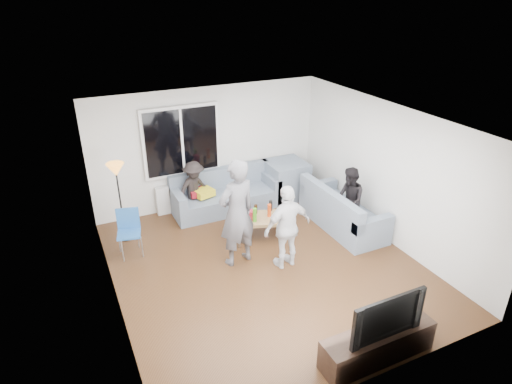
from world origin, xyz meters
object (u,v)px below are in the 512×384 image
sofa_right_section (343,208)px  spectator_back (194,189)px  sofa_back_section (226,192)px  spectator_right (349,200)px  television (383,313)px  player_right (287,227)px  floor_lamp (121,203)px  tv_console (378,345)px  coffee_table (257,227)px  side_chair (129,234)px  player_left (237,213)px

sofa_right_section → spectator_back: bearing=55.6°
sofa_back_section → spectator_right: 2.63m
television → spectator_right: bearing=60.6°
spectator_right → television: (-1.64, -2.91, 0.09)m
television → player_right: bearing=91.0°
player_right → spectator_back: 2.58m
spectator_right → television: spectator_right is taller
player_right → sofa_back_section: bearing=-90.9°
floor_lamp → sofa_back_section: bearing=7.9°
floor_lamp → television: floor_lamp is taller
spectator_right → tv_console: (-1.64, -2.91, -0.44)m
spectator_right → spectator_back: size_ratio=1.08×
sofa_right_section → television: bearing=151.9°
spectator_back → floor_lamp: bearing=173.8°
spectator_back → coffee_table: bearing=-76.9°
sofa_right_section → coffee_table: bearing=76.6°
side_chair → player_left: 2.03m
side_chair → sofa_right_section: bearing=2.3°
player_left → spectator_back: (-0.13, 1.97, -0.36)m
player_left → tv_console: 3.03m
floor_lamp → player_right: bearing=-41.1°
player_right → spectator_right: bearing=-166.9°
floor_lamp → spectator_back: 1.59m
coffee_table → spectator_right: bearing=-18.2°
floor_lamp → tv_console: size_ratio=0.97×
floor_lamp → spectator_right: (4.07, -1.54, -0.12)m
sofa_right_section → spectator_right: bearing=-180.0°
side_chair → spectator_back: spectator_back is taller
sofa_back_section → coffee_table: 1.32m
floor_lamp → spectator_right: bearing=-20.8°
player_left → spectator_back: 2.00m
side_chair → coffee_table: bearing=4.1°
sofa_right_section → floor_lamp: size_ratio=1.28×
sofa_right_section → tv_console: 3.49m
television → sofa_back_section: bearing=92.5°
floor_lamp → spectator_back: (1.54, 0.34, -0.17)m
coffee_table → player_right: 1.24m
coffee_table → spectator_back: 1.61m
coffee_table → spectator_right: 1.86m
player_right → spectator_right: (1.68, 0.54, -0.10)m
sofa_back_section → sofa_right_section: (1.84, -1.70, 0.00)m
floor_lamp → coffee_table: bearing=-22.6°
spectator_back → spectator_right: bearing=-55.4°
coffee_table → player_right: player_right is taller
sofa_back_section → side_chair: (-2.23, -0.91, 0.01)m
tv_console → player_left: bearing=105.1°
television → floor_lamp: bearing=118.6°
spectator_right → floor_lamp: bearing=-92.7°
sofa_right_section → player_left: 2.48m
television → sofa_right_section: bearing=61.9°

